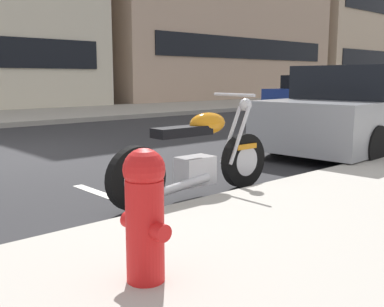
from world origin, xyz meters
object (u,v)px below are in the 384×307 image
(parked_car_behind_motorcycle, at_px, (365,111))
(fire_hydrant, at_px, (145,212))
(parked_motorcycle, at_px, (197,159))
(car_opposite_curb, at_px, (310,93))

(parked_car_behind_motorcycle, relative_size, fire_hydrant, 6.13)
(parked_motorcycle, distance_m, car_opposite_curb, 15.49)
(parked_motorcycle, bearing_deg, parked_car_behind_motorcycle, 6.68)
(car_opposite_curb, bearing_deg, parked_car_behind_motorcycle, 35.08)
(car_opposite_curb, height_order, fire_hydrant, car_opposite_curb)
(parked_motorcycle, xyz_separation_m, car_opposite_curb, (13.48, 7.63, 0.23))
(parked_motorcycle, relative_size, parked_car_behind_motorcycle, 0.46)
(car_opposite_curb, bearing_deg, parked_motorcycle, 25.99)
(parked_motorcycle, relative_size, fire_hydrant, 2.82)
(parked_motorcycle, xyz_separation_m, parked_car_behind_motorcycle, (4.52, 0.48, 0.26))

